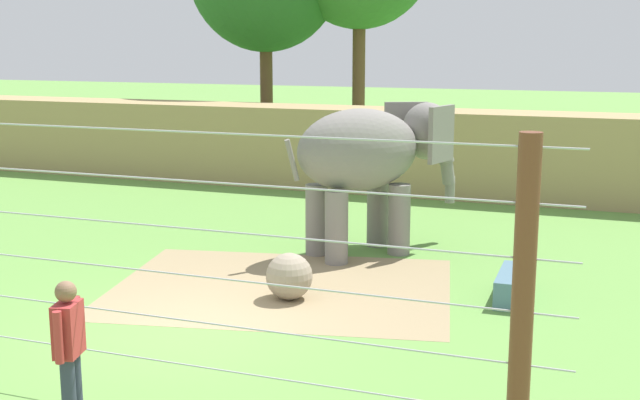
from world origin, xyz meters
The scene contains 8 objects.
ground_plane centered at (0.00, 0.00, 0.00)m, with size 120.00×120.00×0.00m, color #609342.
dirt_patch centered at (0.49, 2.43, 0.00)m, with size 5.56×4.29×0.01m, color #937F5B.
embankment_wall centered at (0.00, 11.75, 1.12)m, with size 36.00×1.80×2.24m, color tan.
elephant centered at (1.21, 5.18, 1.90)m, with size 3.09×3.34×2.87m.
enrichment_ball centered at (0.85, 1.90, 0.37)m, with size 0.75×0.75×0.75m, color gray.
cable_fence centered at (0.00, -2.32, 1.65)m, with size 10.83×0.21×3.27m.
zookeeper centered at (0.49, -3.13, 0.93)m, with size 0.31×0.57×1.67m.
feed_trough centered at (4.21, 3.15, 0.22)m, with size 0.53×1.41×0.44m.
Camera 1 is at (5.67, -9.70, 4.06)m, focal length 46.07 mm.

